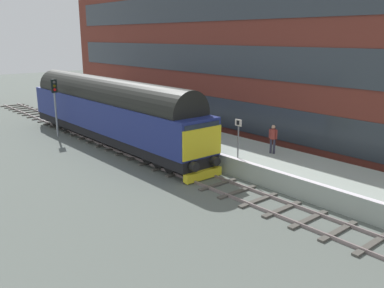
{
  "coord_description": "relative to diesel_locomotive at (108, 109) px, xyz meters",
  "views": [
    {
      "loc": [
        -13.85,
        -17.74,
        7.43
      ],
      "look_at": [
        0.2,
        -1.11,
        1.71
      ],
      "focal_mm": 38.49,
      "sensor_mm": 36.0,
      "label": 1
    }
  ],
  "objects": [
    {
      "name": "ground_plane",
      "position": [
        -0.0,
        -7.73,
        -2.49
      ],
      "size": [
        140.0,
        140.0,
        0.0
      ],
      "primitive_type": "plane",
      "color": "#585F59",
      "rests_on": "ground"
    },
    {
      "name": "track_main",
      "position": [
        -0.0,
        -7.73,
        -2.44
      ],
      "size": [
        2.5,
        60.0,
        0.15
      ],
      "color": "gray",
      "rests_on": "ground"
    },
    {
      "name": "station_platform",
      "position": [
        3.6,
        -7.73,
        -1.99
      ],
      "size": [
        4.0,
        44.0,
        1.01
      ],
      "color": "#9AA59C",
      "rests_on": "ground"
    },
    {
      "name": "station_building",
      "position": [
        8.85,
        -3.29,
        3.1
      ],
      "size": [
        4.07,
        42.5,
        11.18
      ],
      "color": "brown",
      "rests_on": "ground"
    },
    {
      "name": "diesel_locomotive",
      "position": [
        0.0,
        0.0,
        0.0
      ],
      "size": [
        2.74,
        20.25,
        4.68
      ],
      "color": "black",
      "rests_on": "ground"
    },
    {
      "name": "signal_post_near",
      "position": [
        -1.97,
        4.47,
        0.31
      ],
      "size": [
        0.44,
        0.22,
        4.35
      ],
      "color": "gray",
      "rests_on": "ground"
    },
    {
      "name": "platform_number_sign",
      "position": [
        1.92,
        -10.66,
        -0.08
      ],
      "size": [
        0.1,
        0.44,
        2.13
      ],
      "color": "slate",
      "rests_on": "station_platform"
    },
    {
      "name": "waiting_passenger",
      "position": [
        4.04,
        -11.32,
        -0.5
      ],
      "size": [
        0.41,
        0.5,
        1.64
      ],
      "rotation": [
        0.0,
        0.0,
        1.81
      ],
      "color": "#312F3E",
      "rests_on": "station_platform"
    }
  ]
}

